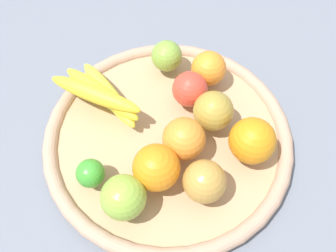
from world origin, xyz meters
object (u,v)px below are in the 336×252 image
apple_0 (213,111)px  apple_4 (190,89)px  apple_1 (204,181)px  orange_3 (209,68)px  orange_0 (184,139)px  lime_0 (90,173)px  orange_1 (252,141)px  apple_3 (123,197)px  orange_2 (156,168)px  banana_bunch (102,94)px  apple_2 (167,56)px

apple_0 → apple_4: (0.06, -0.02, -0.00)m
apple_1 → orange_3: apple_1 is taller
orange_0 → apple_4: orange_0 is taller
lime_0 → orange_0: 0.17m
orange_0 → orange_1: orange_1 is taller
apple_1 → apple_3: size_ratio=0.97×
lime_0 → orange_1: orange_1 is taller
orange_2 → apple_0: bearing=-95.1°
apple_1 → lime_0: size_ratio=1.46×
apple_1 → lime_0: 0.19m
banana_bunch → apple_2: (-0.04, -0.15, 0.00)m
orange_1 → apple_4: bearing=-12.5°
apple_0 → apple_3: (0.02, 0.22, -0.00)m
orange_0 → orange_1: size_ratio=0.93×
apple_0 → orange_0: 0.08m
orange_1 → apple_3: 0.24m
banana_bunch → orange_1: 0.29m
apple_0 → orange_2: bearing=84.9°
banana_bunch → lime_0: (-0.09, 0.13, -0.01)m
apple_1 → orange_1: (-0.03, -0.11, 0.00)m
apple_3 → apple_1: bearing=-131.7°
apple_1 → banana_bunch: size_ratio=0.37×
apple_0 → banana_bunch: bearing=24.4°
banana_bunch → apple_4: apple_4 is taller
apple_3 → apple_4: size_ratio=1.08×
banana_bunch → apple_4: (-0.13, -0.11, 0.00)m
orange_2 → apple_4: (0.05, -0.17, -0.01)m
orange_2 → lime_0: orange_2 is taller
orange_3 → apple_2: size_ratio=1.08×
apple_1 → banana_bunch: bearing=-8.2°
lime_0 → orange_1: size_ratio=0.60×
orange_0 → orange_1: 0.12m
orange_2 → apple_1: bearing=-159.9°
apple_3 → apple_2: 0.31m
banana_bunch → orange_2: bearing=160.2°
apple_1 → lime_0: bearing=30.3°
apple_2 → banana_bunch: bearing=74.4°
banana_bunch → orange_0: orange_0 is taller
apple_1 → apple_4: 0.19m
banana_bunch → apple_4: size_ratio=2.81×
banana_bunch → lime_0: size_ratio=3.90×
orange_2 → lime_0: bearing=37.9°
orange_1 → apple_3: bearing=61.5°
orange_1 → apple_2: size_ratio=1.28×
apple_1 → apple_2: (0.22, -0.19, -0.00)m
orange_2 → orange_1: orange_1 is taller
apple_0 → apple_3: bearing=83.6°
apple_3 → apple_2: (0.13, -0.29, -0.01)m
orange_3 → apple_4: 0.07m
apple_4 → banana_bunch: bearing=39.3°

